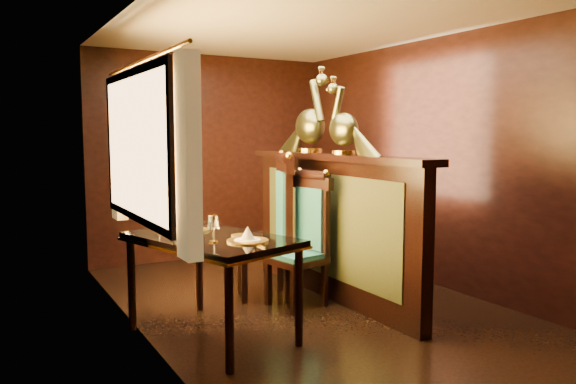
% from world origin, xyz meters
% --- Properties ---
extents(ground, '(5.00, 5.00, 0.00)m').
position_xyz_m(ground, '(0.00, 0.00, 0.00)').
color(ground, black).
rests_on(ground, ground).
extents(room_shell, '(3.04, 5.04, 2.52)m').
position_xyz_m(room_shell, '(-0.09, 0.02, 1.58)').
color(room_shell, black).
rests_on(room_shell, ground).
extents(partition, '(0.26, 2.70, 1.36)m').
position_xyz_m(partition, '(0.32, 0.30, 0.71)').
color(partition, black).
rests_on(partition, ground).
extents(dining_table, '(1.15, 1.50, 0.98)m').
position_xyz_m(dining_table, '(-1.06, -0.15, 0.71)').
color(dining_table, black).
rests_on(dining_table, ground).
extents(chair_left, '(0.51, 0.53, 1.23)m').
position_xyz_m(chair_left, '(0.02, 0.24, 0.64)').
color(chair_left, black).
rests_on(chair_left, ground).
extents(chair_right, '(0.63, 0.65, 1.38)m').
position_xyz_m(chair_right, '(-0.10, 0.59, 0.72)').
color(chair_right, black).
rests_on(chair_right, ground).
extents(peacock_left, '(0.22, 0.59, 0.71)m').
position_xyz_m(peacock_left, '(0.33, 0.10, 1.71)').
color(peacock_left, '#194B35').
rests_on(peacock_left, partition).
extents(peacock_right, '(0.26, 0.69, 0.82)m').
position_xyz_m(peacock_right, '(0.33, 0.68, 1.77)').
color(peacock_right, '#194B35').
rests_on(peacock_right, partition).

